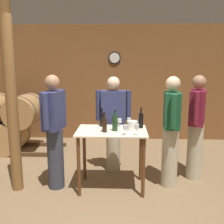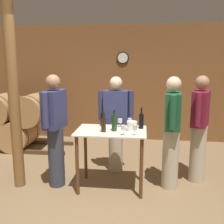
{
  "view_description": "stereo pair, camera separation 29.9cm",
  "coord_description": "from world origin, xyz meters",
  "px_view_note": "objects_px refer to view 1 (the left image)",
  "views": [
    {
      "loc": [
        0.28,
        -3.21,
        1.9
      ],
      "look_at": [
        0.12,
        0.56,
        1.15
      ],
      "focal_mm": 42.0,
      "sensor_mm": 36.0,
      "label": 1
    },
    {
      "loc": [
        0.57,
        -3.19,
        1.9
      ],
      "look_at": [
        0.12,
        0.56,
        1.15
      ],
      "focal_mm": 42.0,
      "sensor_mm": 36.0,
      "label": 2
    }
  ],
  "objects_px": {
    "wine_bottle_left": "(104,124)",
    "person_visitor_near_door": "(196,125)",
    "person_host": "(113,122)",
    "wine_bottle_far_left": "(102,119)",
    "wine_glass_near_center": "(125,128)",
    "person_visitor_with_scarf": "(54,130)",
    "wine_glass_near_left": "(119,121)",
    "wine_glass_far_side": "(137,127)",
    "wine_bottle_right": "(141,120)",
    "ice_bucket": "(132,126)",
    "person_visitor_bearded": "(171,130)",
    "wine_bottle_center": "(115,123)",
    "wine_glass_near_right": "(129,120)",
    "wooden_post": "(11,100)"
  },
  "relations": [
    {
      "from": "wine_glass_near_center",
      "to": "person_visitor_with_scarf",
      "type": "height_order",
      "value": "person_visitor_with_scarf"
    },
    {
      "from": "person_visitor_near_door",
      "to": "person_host",
      "type": "bearing_deg",
      "value": 169.73
    },
    {
      "from": "wine_glass_near_left",
      "to": "wine_glass_near_right",
      "type": "bearing_deg",
      "value": 16.88
    },
    {
      "from": "wine_bottle_center",
      "to": "person_visitor_bearded",
      "type": "bearing_deg",
      "value": 9.19
    },
    {
      "from": "wine_bottle_far_left",
      "to": "person_visitor_bearded",
      "type": "bearing_deg",
      "value": -6.24
    },
    {
      "from": "wine_glass_near_right",
      "to": "wine_glass_near_center",
      "type": "bearing_deg",
      "value": -97.12
    },
    {
      "from": "wine_bottle_left",
      "to": "ice_bucket",
      "type": "distance_m",
      "value": 0.41
    },
    {
      "from": "wine_glass_near_center",
      "to": "person_visitor_near_door",
      "type": "height_order",
      "value": "person_visitor_near_door"
    },
    {
      "from": "wine_bottle_far_left",
      "to": "person_visitor_bearded",
      "type": "xyz_separation_m",
      "value": [
        1.04,
        -0.11,
        -0.13
      ]
    },
    {
      "from": "wine_glass_far_side",
      "to": "ice_bucket",
      "type": "xyz_separation_m",
      "value": [
        -0.05,
        0.24,
        -0.04
      ]
    },
    {
      "from": "wine_bottle_left",
      "to": "person_visitor_near_door",
      "type": "distance_m",
      "value": 1.5
    },
    {
      "from": "wine_bottle_right",
      "to": "person_visitor_near_door",
      "type": "distance_m",
      "value": 0.93
    },
    {
      "from": "wine_bottle_right",
      "to": "person_visitor_near_door",
      "type": "height_order",
      "value": "person_visitor_near_door"
    },
    {
      "from": "wine_bottle_left",
      "to": "wine_bottle_far_left",
      "type": "bearing_deg",
      "value": 101.01
    },
    {
      "from": "wine_bottle_right",
      "to": "person_visitor_near_door",
      "type": "bearing_deg",
      "value": 14.51
    },
    {
      "from": "wine_bottle_left",
      "to": "wine_glass_near_left",
      "type": "height_order",
      "value": "wine_bottle_left"
    },
    {
      "from": "person_visitor_with_scarf",
      "to": "person_visitor_near_door",
      "type": "relative_size",
      "value": 1.01
    },
    {
      "from": "wooden_post",
      "to": "wine_bottle_right",
      "type": "distance_m",
      "value": 1.88
    },
    {
      "from": "wine_bottle_left",
      "to": "person_visitor_near_door",
      "type": "relative_size",
      "value": 0.17
    },
    {
      "from": "wine_bottle_right",
      "to": "ice_bucket",
      "type": "xyz_separation_m",
      "value": [
        -0.13,
        -0.15,
        -0.05
      ]
    },
    {
      "from": "wine_bottle_left",
      "to": "wine_glass_near_left",
      "type": "xyz_separation_m",
      "value": [
        0.21,
        0.3,
        -0.02
      ]
    },
    {
      "from": "wine_bottle_center",
      "to": "person_visitor_near_door",
      "type": "bearing_deg",
      "value": 17.69
    },
    {
      "from": "wine_bottle_left",
      "to": "person_host",
      "type": "distance_m",
      "value": 0.74
    },
    {
      "from": "wine_glass_far_side",
      "to": "person_visitor_bearded",
      "type": "height_order",
      "value": "person_visitor_bearded"
    },
    {
      "from": "wine_bottle_far_left",
      "to": "wine_glass_far_side",
      "type": "xyz_separation_m",
      "value": [
        0.51,
        -0.46,
        -0.0
      ]
    },
    {
      "from": "wine_glass_near_right",
      "to": "wine_bottle_right",
      "type": "bearing_deg",
      "value": -29.16
    },
    {
      "from": "wine_glass_near_center",
      "to": "ice_bucket",
      "type": "xyz_separation_m",
      "value": [
        0.11,
        0.24,
        -0.03
      ]
    },
    {
      "from": "wine_bottle_right",
      "to": "wine_glass_near_left",
      "type": "xyz_separation_m",
      "value": [
        -0.32,
        0.05,
        -0.03
      ]
    },
    {
      "from": "wine_bottle_right",
      "to": "wine_glass_far_side",
      "type": "relative_size",
      "value": 2.06
    },
    {
      "from": "wine_bottle_right",
      "to": "wine_glass_near_center",
      "type": "distance_m",
      "value": 0.45
    },
    {
      "from": "wine_bottle_right",
      "to": "person_visitor_with_scarf",
      "type": "height_order",
      "value": "person_visitor_with_scarf"
    },
    {
      "from": "wine_bottle_left",
      "to": "wine_glass_near_center",
      "type": "bearing_deg",
      "value": -25.14
    },
    {
      "from": "wine_bottle_left",
      "to": "person_visitor_near_door",
      "type": "xyz_separation_m",
      "value": [
        1.42,
        0.48,
        -0.12
      ]
    },
    {
      "from": "person_visitor_with_scarf",
      "to": "person_visitor_bearded",
      "type": "xyz_separation_m",
      "value": [
        1.71,
        0.13,
        -0.01
      ]
    },
    {
      "from": "wine_glass_near_center",
      "to": "wine_glass_near_right",
      "type": "xyz_separation_m",
      "value": [
        0.06,
        0.48,
        -0.01
      ]
    },
    {
      "from": "wine_bottle_right",
      "to": "wine_bottle_center",
      "type": "bearing_deg",
      "value": -155.36
    },
    {
      "from": "wine_bottle_left",
      "to": "person_host",
      "type": "xyz_separation_m",
      "value": [
        0.1,
        0.72,
        -0.14
      ]
    },
    {
      "from": "wine_bottle_center",
      "to": "wine_glass_near_right",
      "type": "xyz_separation_m",
      "value": [
        0.21,
        0.27,
        -0.02
      ]
    },
    {
      "from": "wine_bottle_center",
      "to": "ice_bucket",
      "type": "distance_m",
      "value": 0.26
    },
    {
      "from": "wine_bottle_far_left",
      "to": "wine_glass_near_center",
      "type": "xyz_separation_m",
      "value": [
        0.36,
        -0.46,
        -0.01
      ]
    },
    {
      "from": "wooden_post",
      "to": "wine_glass_near_left",
      "type": "relative_size",
      "value": 21.23
    },
    {
      "from": "wine_bottle_center",
      "to": "wine_glass_near_center",
      "type": "bearing_deg",
      "value": -55.13
    },
    {
      "from": "wine_glass_near_right",
      "to": "person_visitor_with_scarf",
      "type": "height_order",
      "value": "person_visitor_with_scarf"
    },
    {
      "from": "person_host",
      "to": "person_visitor_near_door",
      "type": "distance_m",
      "value": 1.34
    },
    {
      "from": "wine_glass_near_center",
      "to": "wine_glass_near_right",
      "type": "distance_m",
      "value": 0.49
    },
    {
      "from": "wooden_post",
      "to": "wine_bottle_right",
      "type": "bearing_deg",
      "value": 7.93
    },
    {
      "from": "wine_glass_far_side",
      "to": "person_visitor_with_scarf",
      "type": "distance_m",
      "value": 1.21
    },
    {
      "from": "wine_bottle_right",
      "to": "ice_bucket",
      "type": "relative_size",
      "value": 2.13
    },
    {
      "from": "wine_bottle_right",
      "to": "wine_glass_near_right",
      "type": "bearing_deg",
      "value": 150.84
    },
    {
      "from": "wine_glass_far_side",
      "to": "person_visitor_bearded",
      "type": "relative_size",
      "value": 0.09
    }
  ]
}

